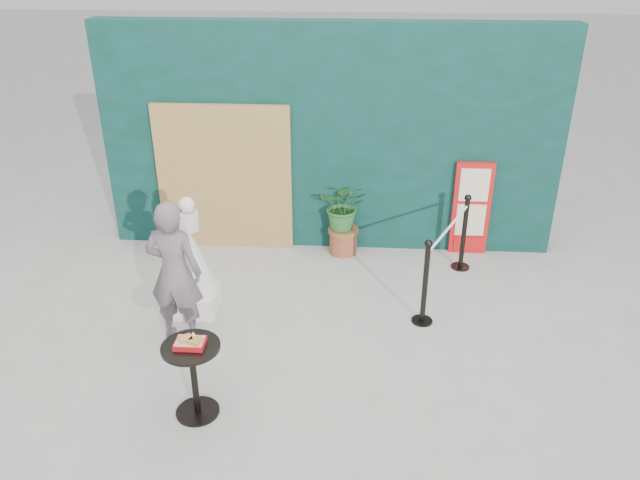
{
  "coord_description": "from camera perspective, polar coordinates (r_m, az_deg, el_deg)",
  "views": [
    {
      "loc": [
        0.4,
        -4.76,
        4.0
      ],
      "look_at": [
        0.0,
        1.2,
        1.0
      ],
      "focal_mm": 35.0,
      "sensor_mm": 36.0,
      "label": 1
    }
  ],
  "objects": [
    {
      "name": "bamboo_fence",
      "position": [
        8.46,
        -8.74,
        5.58
      ],
      "size": [
        1.8,
        0.08,
        2.0
      ],
      "primitive_type": "cube",
      "color": "tan",
      "rests_on": "ground"
    },
    {
      "name": "woman",
      "position": [
        6.64,
        -13.16,
        -2.89
      ],
      "size": [
        0.62,
        0.44,
        1.6
      ],
      "primitive_type": "imported",
      "rotation": [
        0.0,
        0.0,
        3.04
      ],
      "color": "#64565D",
      "rests_on": "ground"
    },
    {
      "name": "ground",
      "position": [
        6.23,
        -0.77,
        -13.28
      ],
      "size": [
        60.0,
        60.0,
        0.0
      ],
      "primitive_type": "plane",
      "color": "#ADAAA5",
      "rests_on": "ground"
    },
    {
      "name": "stanchion_barrier",
      "position": [
        7.56,
        11.44,
        -1.52
      ],
      "size": [
        0.84,
        1.54,
        1.03
      ],
      "color": "black",
      "rests_on": "ground"
    },
    {
      "name": "planter",
      "position": [
        8.31,
        2.18,
        2.56
      ],
      "size": [
        0.61,
        0.53,
        1.05
      ],
      "color": "brown",
      "rests_on": "ground"
    },
    {
      "name": "statue",
      "position": [
        7.16,
        -11.54,
        -2.4
      ],
      "size": [
        0.56,
        0.56,
        1.43
      ],
      "color": "white",
      "rests_on": "ground"
    },
    {
      "name": "food_basket",
      "position": [
        5.58,
        -11.78,
        -9.12
      ],
      "size": [
        0.26,
        0.19,
        0.11
      ],
      "color": "#B41317",
      "rests_on": "cafe_table"
    },
    {
      "name": "menu_board",
      "position": [
        8.54,
        13.66,
        2.79
      ],
      "size": [
        0.5,
        0.07,
        1.3
      ],
      "color": "red",
      "rests_on": "ground"
    },
    {
      "name": "back_wall",
      "position": [
        8.3,
        0.92,
        9.15
      ],
      "size": [
        6.0,
        0.3,
        3.0
      ],
      "primitive_type": "cube",
      "color": "#0A2F24",
      "rests_on": "ground"
    },
    {
      "name": "cafe_table",
      "position": [
        5.75,
        -11.53,
        -11.47
      ],
      "size": [
        0.52,
        0.52,
        0.75
      ],
      "color": "black",
      "rests_on": "ground"
    }
  ]
}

